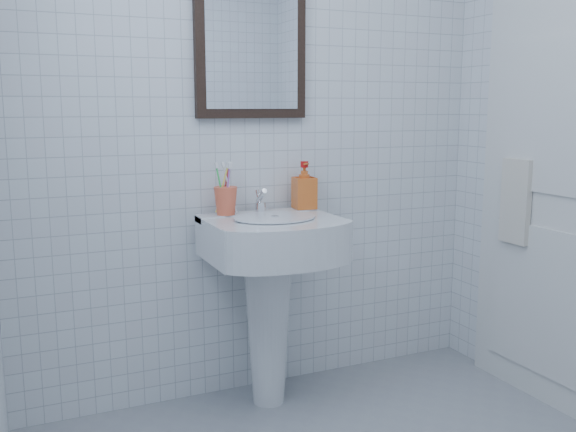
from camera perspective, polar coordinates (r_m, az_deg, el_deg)
name	(u,v)px	position (r m, az deg, el deg)	size (l,w,h in m)	color
wall_back	(259,116)	(2.86, -2.56, 8.90)	(2.20, 0.02, 2.50)	silver
washbasin	(270,279)	(2.74, -1.61, -5.60)	(0.55, 0.40, 0.84)	silver
faucet	(261,203)	(2.77, -2.45, 1.19)	(0.04, 0.10, 0.11)	silver
toothbrush_cup	(226,201)	(2.72, -5.56, 1.35)	(0.10, 0.10, 0.12)	#E55B3A
soap_dispenser	(304,185)	(2.86, 1.46, 2.74)	(0.09, 0.10, 0.21)	red
wall_mirror	(251,45)	(2.83, -3.29, 14.96)	(0.50, 0.04, 0.62)	black
bathroom_door	(553,176)	(2.95, 22.50, 3.32)	(0.04, 0.80, 2.00)	silver
towel_ring	(521,161)	(3.04, 20.04, 4.60)	(0.18, 0.18, 0.01)	silver
hand_towel	(516,201)	(3.05, 19.58, 1.23)	(0.03, 0.16, 0.38)	beige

